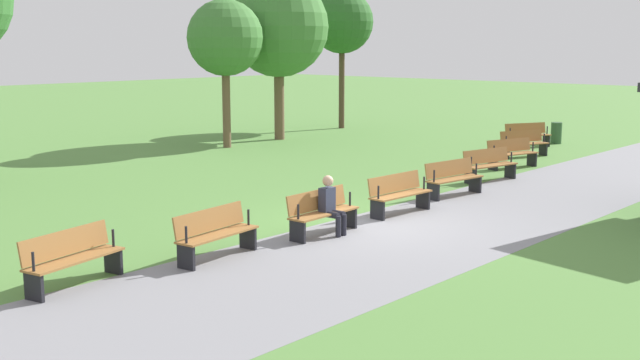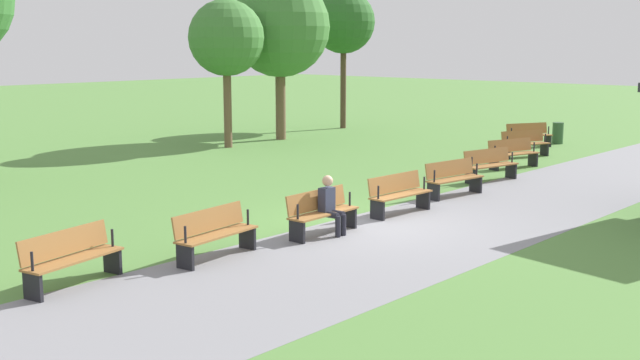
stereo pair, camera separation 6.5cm
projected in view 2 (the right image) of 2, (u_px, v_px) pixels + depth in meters
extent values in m
plane|color=#54843D|center=(366.00, 224.00, 16.58)|extent=(120.00, 120.00, 0.00)
cube|color=gray|center=(419.00, 234.00, 15.67)|extent=(43.28, 4.20, 0.01)
cube|color=#996633|center=(530.00, 135.00, 28.78)|extent=(1.77, 1.19, 0.04)
cube|color=#996633|center=(527.00, 128.00, 28.92)|extent=(1.61, 0.89, 0.40)
cube|color=black|center=(548.00, 141.00, 29.11)|extent=(0.22, 0.36, 0.43)
cylinder|color=black|center=(549.00, 130.00, 29.02)|extent=(0.06, 0.06, 0.30)
cube|color=black|center=(511.00, 143.00, 28.54)|extent=(0.22, 0.36, 0.43)
cylinder|color=black|center=(511.00, 132.00, 28.45)|extent=(0.06, 0.06, 0.30)
cube|color=#996633|center=(526.00, 144.00, 26.33)|extent=(1.80, 1.07, 0.04)
cube|color=#996633|center=(522.00, 136.00, 26.47)|extent=(1.67, 0.76, 0.40)
cube|color=black|center=(544.00, 149.00, 26.72)|extent=(0.20, 0.37, 0.43)
cylinder|color=black|center=(545.00, 138.00, 26.64)|extent=(0.06, 0.06, 0.30)
cube|color=black|center=(506.00, 152.00, 26.02)|extent=(0.20, 0.37, 0.43)
cylinder|color=black|center=(507.00, 141.00, 25.94)|extent=(0.06, 0.06, 0.30)
cube|color=#996633|center=(514.00, 154.00, 23.96)|extent=(1.81, 0.94, 0.04)
cube|color=#996633|center=(510.00, 145.00, 24.09)|extent=(1.71, 0.62, 0.40)
cube|color=black|center=(533.00, 159.00, 24.41)|extent=(0.17, 0.37, 0.43)
cylinder|color=black|center=(534.00, 147.00, 24.33)|extent=(0.06, 0.06, 0.30)
cube|color=black|center=(494.00, 163.00, 23.59)|extent=(0.17, 0.37, 0.43)
cylinder|color=black|center=(495.00, 151.00, 23.51)|extent=(0.06, 0.06, 0.30)
cube|color=#996633|center=(492.00, 165.00, 21.68)|extent=(1.81, 0.80, 0.04)
cube|color=#996633|center=(487.00, 156.00, 21.80)|extent=(1.74, 0.48, 0.40)
cube|color=black|center=(511.00, 171.00, 22.19)|extent=(0.14, 0.38, 0.43)
cylinder|color=black|center=(512.00, 157.00, 22.11)|extent=(0.05, 0.05, 0.30)
cube|color=black|center=(471.00, 176.00, 21.26)|extent=(0.14, 0.38, 0.43)
cylinder|color=black|center=(472.00, 162.00, 21.17)|extent=(0.05, 0.05, 0.30)
cube|color=#996633|center=(455.00, 179.00, 19.52)|extent=(1.80, 0.66, 0.04)
cube|color=#996633|center=(449.00, 168.00, 19.62)|extent=(1.76, 0.33, 0.40)
cube|color=black|center=(476.00, 184.00, 20.08)|extent=(0.11, 0.38, 0.43)
cylinder|color=black|center=(477.00, 169.00, 20.00)|extent=(0.05, 0.05, 0.30)
cube|color=black|center=(433.00, 192.00, 19.03)|extent=(0.11, 0.38, 0.43)
cylinder|color=black|center=(434.00, 176.00, 18.95)|extent=(0.05, 0.05, 0.30)
cube|color=#996633|center=(401.00, 195.00, 17.47)|extent=(1.78, 0.52, 0.04)
cube|color=#996633|center=(394.00, 183.00, 17.57)|extent=(1.76, 0.18, 0.40)
cube|color=black|center=(423.00, 200.00, 18.09)|extent=(0.08, 0.38, 0.43)
cylinder|color=black|center=(424.00, 183.00, 18.01)|extent=(0.05, 0.05, 0.30)
cube|color=black|center=(377.00, 210.00, 16.94)|extent=(0.08, 0.38, 0.43)
cylinder|color=black|center=(378.00, 193.00, 16.86)|extent=(0.05, 0.05, 0.30)
cube|color=#996633|center=(324.00, 213.00, 15.57)|extent=(1.78, 0.52, 0.04)
cube|color=#996633|center=(316.00, 200.00, 15.66)|extent=(1.76, 0.18, 0.40)
cube|color=black|center=(349.00, 217.00, 16.23)|extent=(0.08, 0.38, 0.43)
cylinder|color=black|center=(350.00, 199.00, 16.15)|extent=(0.05, 0.05, 0.30)
cube|color=black|center=(297.00, 232.00, 14.99)|extent=(0.08, 0.38, 0.43)
cylinder|color=black|center=(298.00, 212.00, 14.91)|extent=(0.05, 0.05, 0.30)
cube|color=#996633|center=(217.00, 234.00, 13.82)|extent=(1.80, 0.66, 0.04)
cube|color=#996633|center=(209.00, 220.00, 13.90)|extent=(1.76, 0.33, 0.40)
cube|color=black|center=(247.00, 238.00, 14.53)|extent=(0.11, 0.38, 0.43)
cylinder|color=black|center=(248.00, 217.00, 14.45)|extent=(0.05, 0.05, 0.30)
cube|color=black|center=(185.00, 257.00, 13.20)|extent=(0.11, 0.38, 0.43)
cylinder|color=black|center=(185.00, 235.00, 13.12)|extent=(0.05, 0.05, 0.30)
cube|color=#996633|center=(74.00, 259.00, 12.25)|extent=(1.81, 0.80, 0.04)
cube|color=#996633|center=(64.00, 242.00, 12.30)|extent=(1.74, 0.48, 0.40)
cube|color=black|center=(113.00, 261.00, 12.99)|extent=(0.14, 0.38, 0.43)
cylinder|color=black|center=(112.00, 238.00, 12.91)|extent=(0.05, 0.05, 0.30)
cube|color=black|center=(33.00, 287.00, 11.59)|extent=(0.14, 0.38, 0.43)
cylinder|color=black|center=(32.00, 262.00, 11.51)|extent=(0.05, 0.05, 0.30)
cube|color=#2D3347|center=(327.00, 200.00, 15.62)|extent=(0.33, 0.21, 0.50)
sphere|color=tan|center=(328.00, 181.00, 15.54)|extent=(0.22, 0.22, 0.22)
cylinder|color=#23232D|center=(336.00, 213.00, 15.63)|extent=(0.15, 0.37, 0.13)
cylinder|color=#23232D|center=(343.00, 225.00, 15.55)|extent=(0.11, 0.11, 0.43)
cylinder|color=#23232D|center=(331.00, 215.00, 15.49)|extent=(0.15, 0.37, 0.13)
cylinder|color=#23232D|center=(338.00, 227.00, 15.41)|extent=(0.11, 0.11, 0.43)
cylinder|color=brown|center=(228.00, 105.00, 28.65)|extent=(0.30, 0.30, 3.12)
sphere|color=#3D7533|center=(226.00, 38.00, 28.23)|extent=(2.78, 2.78, 2.78)
cylinder|color=brown|center=(281.00, 100.00, 31.08)|extent=(0.40, 0.40, 3.18)
sphere|color=#3D7533|center=(280.00, 27.00, 30.59)|extent=(3.96, 3.96, 3.96)
cylinder|color=#4C3828|center=(343.00, 86.00, 35.22)|extent=(0.26, 0.26, 3.86)
sphere|color=#285B23|center=(344.00, 22.00, 34.73)|extent=(2.83, 2.83, 2.83)
cylinder|color=#2D512D|center=(558.00, 133.00, 29.89)|extent=(0.41, 0.41, 0.82)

